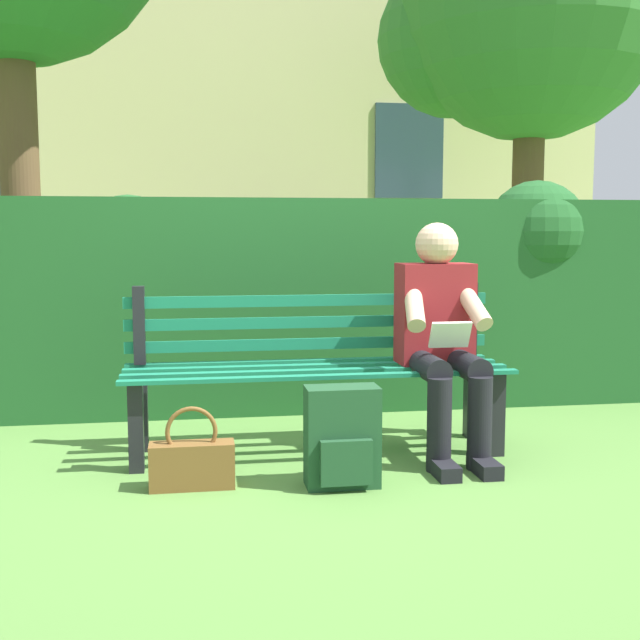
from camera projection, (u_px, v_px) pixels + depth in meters
The scene contains 8 objects.
ground at pixel (317, 453), 4.09m from camera, with size 60.00×60.00×0.00m, color #517F38.
park_bench at pixel (314, 365), 4.12m from camera, with size 1.95×0.53×0.85m.
person_seated at pixel (441, 332), 4.02m from camera, with size 0.44×0.73×1.18m.
hedge_backdrop at pixel (323, 296), 5.24m from camera, with size 4.86×0.82×1.47m.
building_facade at pixel (204, 34), 11.04m from camera, with size 10.29×2.81×7.72m.
backpack at pixel (342, 438), 3.54m from camera, with size 0.33×0.24×0.45m.
handbag at pixel (192, 462), 3.52m from camera, with size 0.37×0.13×0.37m.
tree_far at pixel (519, 13), 8.12m from camera, with size 2.85×2.72×4.78m.
Camera 1 is at (0.62, 3.94, 1.14)m, focal length 44.67 mm.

